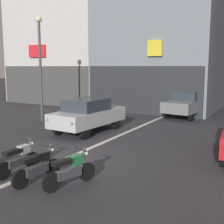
{
  "coord_description": "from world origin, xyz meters",
  "views": [
    {
      "loc": [
        6.21,
        -8.0,
        3.16
      ],
      "look_at": [
        0.63,
        2.0,
        1.4
      ],
      "focal_mm": 47.39,
      "sensor_mm": 36.0,
      "label": 1
    }
  ],
  "objects_px": {
    "motorcycle_green_row_centre": "(70,170)",
    "motorcycle_black_row_left_mid": "(38,166)",
    "street_lamp": "(40,57)",
    "motorcycle_silver_row_leftmost": "(19,159)",
    "car_silver_crossing_near": "(88,114)",
    "car_grey_down_street": "(188,103)"
  },
  "relations": [
    {
      "from": "car_grey_down_street",
      "to": "motorcycle_black_row_left_mid",
      "type": "relative_size",
      "value": 2.57
    },
    {
      "from": "motorcycle_silver_row_leftmost",
      "to": "car_grey_down_street",
      "type": "bearing_deg",
      "value": 82.32
    },
    {
      "from": "street_lamp",
      "to": "motorcycle_green_row_centre",
      "type": "relative_size",
      "value": 3.7
    },
    {
      "from": "car_grey_down_street",
      "to": "street_lamp",
      "type": "xyz_separation_m",
      "value": [
        -7.01,
        -5.65,
        2.8
      ]
    },
    {
      "from": "car_silver_crossing_near",
      "to": "car_grey_down_street",
      "type": "xyz_separation_m",
      "value": [
        3.05,
        6.77,
        0.0
      ]
    },
    {
      "from": "car_silver_crossing_near",
      "to": "street_lamp",
      "type": "xyz_separation_m",
      "value": [
        -3.97,
        1.12,
        2.8
      ]
    },
    {
      "from": "motorcycle_silver_row_leftmost",
      "to": "motorcycle_black_row_left_mid",
      "type": "relative_size",
      "value": 1.0
    },
    {
      "from": "motorcycle_green_row_centre",
      "to": "motorcycle_black_row_left_mid",
      "type": "bearing_deg",
      "value": -167.92
    },
    {
      "from": "car_grey_down_street",
      "to": "motorcycle_silver_row_leftmost",
      "type": "height_order",
      "value": "car_grey_down_street"
    },
    {
      "from": "motorcycle_silver_row_leftmost",
      "to": "motorcycle_green_row_centre",
      "type": "bearing_deg",
      "value": -0.77
    },
    {
      "from": "motorcycle_black_row_left_mid",
      "to": "motorcycle_green_row_centre",
      "type": "bearing_deg",
      "value": 12.08
    },
    {
      "from": "car_grey_down_street",
      "to": "street_lamp",
      "type": "relative_size",
      "value": 0.72
    },
    {
      "from": "car_grey_down_street",
      "to": "street_lamp",
      "type": "bearing_deg",
      "value": -141.13
    },
    {
      "from": "car_silver_crossing_near",
      "to": "street_lamp",
      "type": "height_order",
      "value": "street_lamp"
    },
    {
      "from": "motorcycle_green_row_centre",
      "to": "car_silver_crossing_near",
      "type": "bearing_deg",
      "value": 119.68
    },
    {
      "from": "motorcycle_black_row_left_mid",
      "to": "car_silver_crossing_near",
      "type": "bearing_deg",
      "value": 111.27
    },
    {
      "from": "street_lamp",
      "to": "motorcycle_black_row_left_mid",
      "type": "height_order",
      "value": "street_lamp"
    },
    {
      "from": "street_lamp",
      "to": "motorcycle_silver_row_leftmost",
      "type": "distance_m",
      "value": 9.25
    },
    {
      "from": "car_grey_down_street",
      "to": "motorcycle_silver_row_leftmost",
      "type": "distance_m",
      "value": 12.62
    },
    {
      "from": "motorcycle_black_row_left_mid",
      "to": "motorcycle_green_row_centre",
      "type": "relative_size",
      "value": 1.03
    },
    {
      "from": "car_grey_down_street",
      "to": "street_lamp",
      "type": "distance_m",
      "value": 9.44
    },
    {
      "from": "car_grey_down_street",
      "to": "motorcycle_silver_row_leftmost",
      "type": "relative_size",
      "value": 2.57
    }
  ]
}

